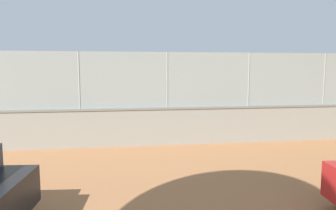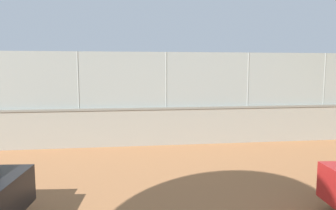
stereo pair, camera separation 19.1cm
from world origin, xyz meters
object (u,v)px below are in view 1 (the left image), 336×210
(sports_ball, at_px, (129,103))
(spare_ball_by_wall, at_px, (97,136))
(player_crossing_court, at_px, (125,112))
(player_baseline_waiting, at_px, (106,109))
(player_near_wall_returning, at_px, (208,98))

(sports_ball, relative_size, spare_ball_by_wall, 1.03)
(player_crossing_court, height_order, sports_ball, player_crossing_court)
(player_crossing_court, bearing_deg, player_baseline_waiting, -66.61)
(sports_ball, bearing_deg, player_crossing_court, -79.30)
(player_near_wall_returning, xyz_separation_m, sports_ball, (6.13, 8.62, 0.63))
(player_near_wall_returning, bearing_deg, sports_ball, 54.58)
(player_crossing_court, bearing_deg, player_near_wall_returning, -129.78)
(player_near_wall_returning, height_order, spare_ball_by_wall, player_near_wall_returning)
(player_crossing_court, relative_size, sports_ball, 8.43)
(player_crossing_court, xyz_separation_m, player_baseline_waiting, (0.95, -2.19, -0.11))
(sports_ball, bearing_deg, spare_ball_by_wall, -1.53)
(player_baseline_waiting, bearing_deg, sports_ball, 109.55)
(player_baseline_waiting, xyz_separation_m, player_near_wall_returning, (-7.27, -5.41, 0.01))
(player_baseline_waiting, distance_m, player_near_wall_returning, 9.06)
(player_crossing_court, xyz_separation_m, sports_ball, (-0.19, 1.02, 0.53))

